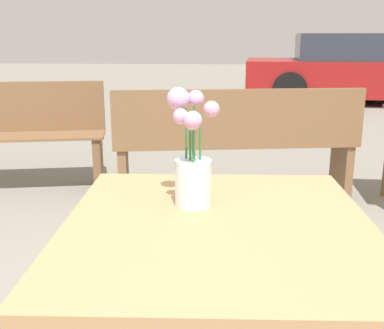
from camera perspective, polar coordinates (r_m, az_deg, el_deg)
The scene contains 4 objects.
table_front at distance 1.36m, azimuth 2.91°, elevation -10.57°, with size 0.87×0.95×0.71m.
flower_vase at distance 1.41m, azimuth -0.13°, elevation -0.22°, with size 0.15×0.17×0.35m.
bench_near at distance 3.49m, azimuth 5.27°, elevation 2.80°, with size 1.80×0.60×0.85m.
parked_car at distance 9.51m, azimuth 19.03°, elevation 10.56°, with size 4.17×1.97×1.24m.
Camera 1 is at (0.00, -1.23, 1.21)m, focal length 45.00 mm.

